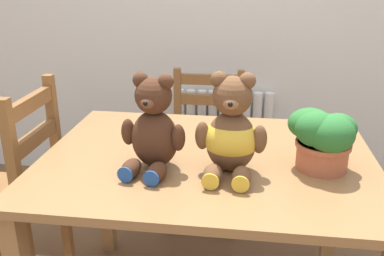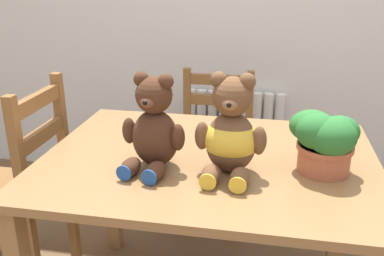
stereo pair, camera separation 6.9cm
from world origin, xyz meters
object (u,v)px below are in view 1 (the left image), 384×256
Objects in this scene: wooden_chair_behind at (206,145)px; teddy_bear_left at (153,129)px; teddy_bear_right at (231,134)px; potted_plant at (323,136)px; wooden_chair_side at (11,194)px.

teddy_bear_left is at bearing 85.00° from wooden_chair_behind.
potted_plant is (0.30, 0.06, -0.01)m from teddy_bear_right.
teddy_bear_right reaches higher than teddy_bear_left.
potted_plant is (0.56, 0.06, -0.02)m from teddy_bear_left.
wooden_chair_side is at bearing 173.45° from potted_plant.
wooden_chair_behind is 1.04m from teddy_bear_left.
wooden_chair_side is 1.32m from potted_plant.
wooden_chair_side is 2.83× the size of teddy_bear_right.
teddy_bear_left is at bearing 3.35° from teddy_bear_right.
wooden_chair_behind is 1.09m from potted_plant.
teddy_bear_right is (0.95, -0.20, 0.41)m from wooden_chair_side.
teddy_bear_right is 0.31m from potted_plant.
potted_plant is (0.48, -0.87, 0.43)m from wooden_chair_behind.
wooden_chair_side is at bearing 43.48° from wooden_chair_behind.
wooden_chair_side is at bearing -9.29° from teddy_bear_right.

